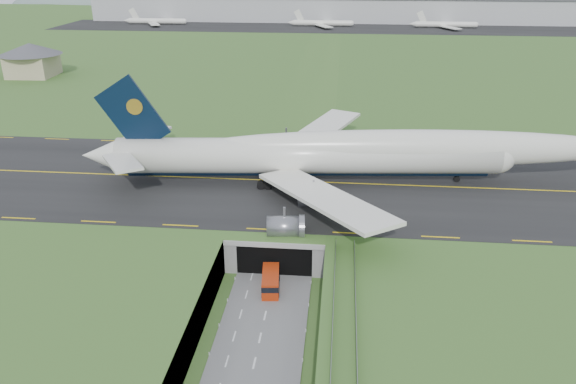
# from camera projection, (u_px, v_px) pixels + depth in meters

# --- Properties ---
(ground) EXTENTS (900.00, 900.00, 0.00)m
(ground) POSITION_uv_depth(u_px,v_px,m) (268.00, 305.00, 82.29)
(ground) COLOR #345D25
(ground) RESTS_ON ground
(airfield_deck) EXTENTS (800.00, 800.00, 6.00)m
(airfield_deck) POSITION_uv_depth(u_px,v_px,m) (268.00, 287.00, 81.10)
(airfield_deck) COLOR gray
(airfield_deck) RESTS_ON ground
(trench_road) EXTENTS (12.00, 75.00, 0.20)m
(trench_road) POSITION_uv_depth(u_px,v_px,m) (261.00, 336.00, 75.40)
(trench_road) COLOR slate
(trench_road) RESTS_ON ground
(taxiway) EXTENTS (800.00, 44.00, 0.18)m
(taxiway) POSITION_uv_depth(u_px,v_px,m) (289.00, 181.00, 110.02)
(taxiway) COLOR black
(taxiway) RESTS_ON airfield_deck
(tunnel_portal) EXTENTS (17.00, 22.30, 6.00)m
(tunnel_portal) POSITION_uv_depth(u_px,v_px,m) (280.00, 232.00, 96.24)
(tunnel_portal) COLOR gray
(tunnel_portal) RESTS_ON ground
(guideway) EXTENTS (3.00, 53.00, 7.05)m
(guideway) POSITION_uv_depth(u_px,v_px,m) (344.00, 370.00, 61.74)
(guideway) COLOR #A8A8A3
(guideway) RESTS_ON ground
(jumbo_jet) EXTENTS (105.59, 65.62, 21.80)m
(jumbo_jet) POSITION_uv_depth(u_px,v_px,m) (348.00, 154.00, 107.42)
(jumbo_jet) COLOR white
(jumbo_jet) RESTS_ON ground
(shuttle_tram) EXTENTS (3.23, 7.05, 2.81)m
(shuttle_tram) POSITION_uv_depth(u_px,v_px,m) (271.00, 281.00, 85.26)
(shuttle_tram) COLOR #A9290B
(shuttle_tram) RESTS_ON ground
(service_building) EXTENTS (22.44, 22.44, 11.71)m
(service_building) POSITION_uv_depth(u_px,v_px,m) (31.00, 57.00, 198.87)
(service_building) COLOR tan
(service_building) RESTS_ON ground
(cargo_terminal) EXTENTS (320.00, 67.00, 15.60)m
(cargo_terminal) POSITION_uv_depth(u_px,v_px,m) (330.00, 9.00, 350.24)
(cargo_terminal) COLOR #B2B2B2
(cargo_terminal) RESTS_ON ground
(distant_hills) EXTENTS (700.00, 91.00, 60.00)m
(distant_hills) POSITION_uv_depth(u_px,v_px,m) (410.00, 17.00, 470.89)
(distant_hills) COLOR slate
(distant_hills) RESTS_ON ground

